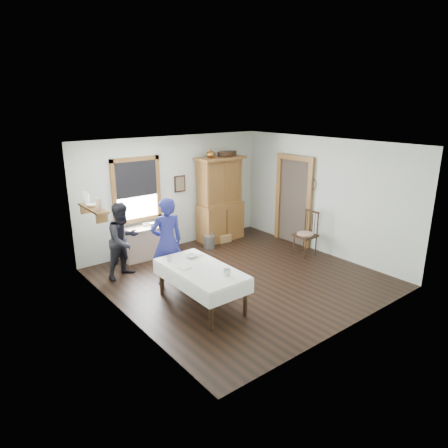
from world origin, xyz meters
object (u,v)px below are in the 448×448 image
at_px(dining_table, 201,286).
at_px(figure_dark, 124,243).
at_px(woman_blue, 167,245).
at_px(wicker_basket, 224,238).
at_px(china_hutch, 220,199).
at_px(spindle_chair, 306,233).
at_px(pail, 209,242).
at_px(work_counter, 150,241).

bearing_deg(dining_table, figure_dark, 104.55).
bearing_deg(woman_blue, wicker_basket, -142.76).
relative_size(wicker_basket, figure_dark, 0.23).
relative_size(wicker_basket, woman_blue, 0.20).
xyz_separation_m(china_hutch, wicker_basket, (-0.06, -0.21, -0.98)).
height_order(dining_table, figure_dark, figure_dark).
xyz_separation_m(spindle_chair, pail, (-1.48, 1.77, -0.38)).
relative_size(dining_table, spindle_chair, 1.68).
bearing_deg(china_hutch, figure_dark, -169.33).
relative_size(work_counter, woman_blue, 0.80).
distance_m(work_counter, pail, 1.49).
distance_m(dining_table, figure_dark, 2.08).
relative_size(work_counter, spindle_chair, 1.22).
relative_size(work_counter, figure_dark, 0.89).
bearing_deg(pail, wicker_basket, 12.56).
height_order(china_hutch, pail, china_hutch).
relative_size(china_hutch, woman_blue, 1.33).
bearing_deg(dining_table, woman_blue, 90.65).
height_order(work_counter, woman_blue, woman_blue).
bearing_deg(china_hutch, dining_table, -134.37).
xyz_separation_m(woman_blue, figure_dark, (-0.50, 0.87, -0.09)).
height_order(china_hutch, wicker_basket, china_hutch).
distance_m(spindle_chair, wicker_basket, 2.15).
xyz_separation_m(work_counter, spindle_chair, (2.91, -2.14, 0.16)).
bearing_deg(figure_dark, wicker_basket, -9.11).
height_order(wicker_basket, woman_blue, woman_blue).
height_order(dining_table, pail, dining_table).
distance_m(woman_blue, figure_dark, 1.01).
xyz_separation_m(spindle_chair, woman_blue, (-3.32, 0.62, 0.28)).
distance_m(dining_table, spindle_chair, 3.35).
xyz_separation_m(china_hutch, figure_dark, (-2.96, -0.61, -0.35)).
bearing_deg(wicker_basket, spindle_chair, -63.89).
xyz_separation_m(china_hutch, woman_blue, (-2.46, -1.48, -0.27)).
relative_size(china_hutch, pail, 7.05).
relative_size(dining_table, figure_dark, 1.23).
bearing_deg(work_counter, woman_blue, -102.49).
distance_m(work_counter, dining_table, 2.66).
distance_m(dining_table, pail, 2.91).
height_order(spindle_chair, figure_dark, figure_dark).
relative_size(work_counter, dining_table, 0.73).
xyz_separation_m(wicker_basket, figure_dark, (-2.90, -0.40, 0.63)).
relative_size(spindle_chair, wicker_basket, 3.19).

